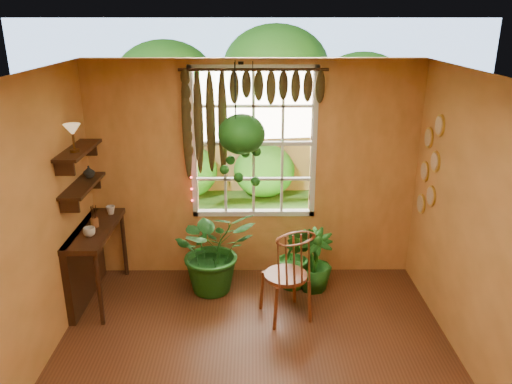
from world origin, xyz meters
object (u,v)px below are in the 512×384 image
(counter_ledge, at_px, (88,255))
(potted_plant_mid, at_px, (297,256))
(windsor_chair, at_px, (287,288))
(hanging_basket, at_px, (242,138))
(potted_plant_left, at_px, (214,249))

(counter_ledge, relative_size, potted_plant_mid, 1.41)
(windsor_chair, distance_m, potted_plant_mid, 0.65)
(counter_ledge, xyz_separation_m, hanging_basket, (1.77, 0.27, 1.32))
(hanging_basket, bearing_deg, windsor_chair, -55.01)
(counter_ledge, xyz_separation_m, potted_plant_mid, (2.42, 0.20, -0.13))
(potted_plant_mid, bearing_deg, counter_ledge, -175.38)
(counter_ledge, xyz_separation_m, potted_plant_left, (1.43, 0.18, -0.02))
(potted_plant_mid, bearing_deg, potted_plant_left, -178.84)
(potted_plant_mid, bearing_deg, windsor_chair, -104.05)
(windsor_chair, relative_size, potted_plant_mid, 1.49)
(counter_ledge, xyz_separation_m, windsor_chair, (2.27, -0.43, -0.18))
(potted_plant_mid, xyz_separation_m, hanging_basket, (-0.65, 0.08, 1.44))
(hanging_basket, bearing_deg, counter_ledge, -171.30)
(counter_ledge, distance_m, potted_plant_mid, 2.43)
(potted_plant_left, relative_size, potted_plant_mid, 1.26)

